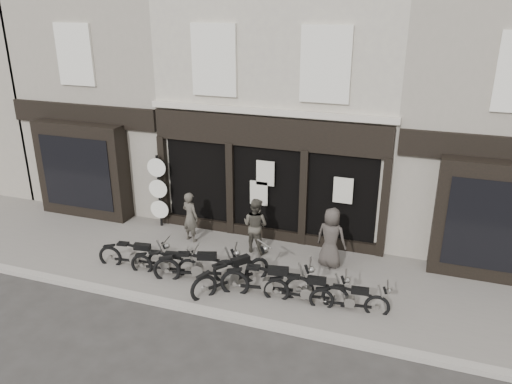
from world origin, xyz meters
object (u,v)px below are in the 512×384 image
(motorcycle_2, at_px, (198,269))
(man_centre, at_px, (255,225))
(motorcycle_0, at_px, (135,257))
(man_right, at_px, (331,238))
(motorcycle_1, at_px, (166,265))
(man_left, at_px, (190,217))
(advert_sign_post, at_px, (159,194))
(motorcycle_4, at_px, (268,284))
(motorcycle_5, at_px, (307,292))
(motorcycle_3, at_px, (232,276))
(motorcycle_6, at_px, (350,301))

(motorcycle_2, height_order, man_centre, man_centre)
(motorcycle_0, height_order, man_right, man_right)
(motorcycle_1, distance_m, man_left, 2.10)
(motorcycle_1, xyz_separation_m, advert_sign_post, (-1.65, 2.64, 0.85))
(man_right, relative_size, advert_sign_post, 0.68)
(motorcycle_4, distance_m, man_right, 2.36)
(motorcycle_0, bearing_deg, motorcycle_5, -9.73)
(motorcycle_1, relative_size, motorcycle_2, 0.86)
(motorcycle_1, bearing_deg, motorcycle_4, -11.39)
(motorcycle_3, relative_size, man_centre, 1.21)
(motorcycle_5, bearing_deg, advert_sign_post, 147.01)
(motorcycle_2, distance_m, man_left, 2.41)
(man_left, bearing_deg, motorcycle_0, 88.84)
(motorcycle_6, bearing_deg, motorcycle_4, 174.99)
(motorcycle_5, relative_size, man_left, 1.35)
(motorcycle_6, xyz_separation_m, advert_sign_post, (-6.58, 2.72, 0.86))
(motorcycle_3, distance_m, man_left, 3.06)
(motorcycle_3, distance_m, motorcycle_6, 3.00)
(motorcycle_4, relative_size, man_centre, 1.43)
(motorcycle_2, distance_m, motorcycle_6, 3.98)
(man_left, height_order, man_right, man_right)
(motorcycle_2, relative_size, man_right, 1.32)
(motorcycle_6, bearing_deg, advert_sign_post, 151.27)
(man_centre, distance_m, man_right, 2.23)
(motorcycle_3, relative_size, motorcycle_6, 1.04)
(man_centre, bearing_deg, motorcycle_0, 48.70)
(motorcycle_1, distance_m, motorcycle_4, 2.91)
(man_centre, xyz_separation_m, man_right, (2.23, -0.15, 0.04))
(motorcycle_3, bearing_deg, motorcycle_1, 124.86)
(motorcycle_4, height_order, man_right, man_right)
(motorcycle_3, bearing_deg, motorcycle_0, 124.59)
(motorcycle_6, distance_m, advert_sign_post, 7.17)
(motorcycle_2, relative_size, man_centre, 1.38)
(motorcycle_5, bearing_deg, motorcycle_4, 175.43)
(motorcycle_3, distance_m, advert_sign_post, 4.56)
(motorcycle_1, height_order, advert_sign_post, advert_sign_post)
(motorcycle_4, bearing_deg, motorcycle_5, -7.92)
(motorcycle_2, distance_m, motorcycle_4, 1.96)
(motorcycle_3, height_order, man_left, man_left)
(motorcycle_0, distance_m, man_left, 2.16)
(motorcycle_0, xyz_separation_m, advert_sign_post, (-0.68, 2.59, 0.82))
(motorcycle_6, bearing_deg, motorcycle_1, 172.82)
(motorcycle_0, xyz_separation_m, motorcycle_6, (5.90, -0.13, -0.04))
(motorcycle_5, xyz_separation_m, motorcycle_6, (1.05, 0.01, -0.04))
(motorcycle_2, height_order, motorcycle_6, motorcycle_2)
(motorcycle_4, distance_m, man_left, 3.84)
(man_left, xyz_separation_m, advert_sign_post, (-1.40, 0.62, 0.32))
(motorcycle_4, xyz_separation_m, advert_sign_post, (-4.55, 2.76, 0.77))
(motorcycle_2, height_order, man_left, man_left)
(man_centre, height_order, advert_sign_post, advert_sign_post)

